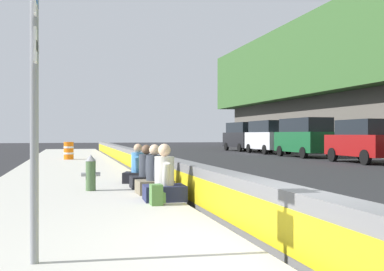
{
  "coord_description": "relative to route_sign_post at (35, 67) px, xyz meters",
  "views": [
    {
      "loc": [
        -5.4,
        2.67,
        1.52
      ],
      "look_at": [
        6.19,
        -0.29,
        1.48
      ],
      "focal_mm": 44.55,
      "sensor_mm": 36.0,
      "label": 1
    }
  ],
  "objects": [
    {
      "name": "ground_plane",
      "position": [
        0.08,
        -3.04,
        -2.23
      ],
      "size": [
        160.0,
        160.0,
        0.0
      ],
      "primitive_type": "plane",
      "color": "#232326",
      "rests_on": "ground"
    },
    {
      "name": "sidewalk_strip",
      "position": [
        0.08,
        -0.39,
        -2.16
      ],
      "size": [
        80.0,
        4.4,
        0.14
      ],
      "primitive_type": "cube",
      "color": "#B5B2A8",
      "rests_on": "ground_plane"
    },
    {
      "name": "jersey_barrier",
      "position": [
        0.08,
        -3.03,
        -1.81
      ],
      "size": [
        76.0,
        0.45,
        0.85
      ],
      "color": "slate",
      "rests_on": "ground_plane"
    },
    {
      "name": "route_sign_post",
      "position": [
        0.0,
        0.0,
        0.0
      ],
      "size": [
        0.44,
        0.09,
        3.6
      ],
      "color": "gray",
      "rests_on": "sidewalk_strip"
    },
    {
      "name": "fire_hydrant",
      "position": [
        6.52,
        -0.84,
        -1.65
      ],
      "size": [
        0.26,
        0.46,
        0.88
      ],
      "color": "#47663D",
      "rests_on": "sidewalk_strip"
    },
    {
      "name": "seated_person_foreground",
      "position": [
        4.38,
        -2.25,
        -1.73
      ],
      "size": [
        0.76,
        0.87,
        1.18
      ],
      "color": "#23284C",
      "rests_on": "sidewalk_strip"
    },
    {
      "name": "seated_person_middle",
      "position": [
        5.58,
        -2.26,
        -1.74
      ],
      "size": [
        0.73,
        0.84,
        1.14
      ],
      "color": "#706651",
      "rests_on": "sidewalk_strip"
    },
    {
      "name": "seated_person_rear",
      "position": [
        6.77,
        -2.25,
        -1.75
      ],
      "size": [
        0.71,
        0.8,
        1.11
      ],
      "color": "black",
      "rests_on": "sidewalk_strip"
    },
    {
      "name": "seated_person_far",
      "position": [
        8.11,
        -2.22,
        -1.75
      ],
      "size": [
        0.87,
        0.95,
        1.1
      ],
      "color": "black",
      "rests_on": "sidewalk_strip"
    },
    {
      "name": "backpack",
      "position": [
        3.8,
        -1.99,
        -1.9
      ],
      "size": [
        0.32,
        0.28,
        0.4
      ],
      "color": "#4C7A3D",
      "rests_on": "sidewalk_strip"
    },
    {
      "name": "construction_barrel",
      "position": [
        21.43,
        -0.27,
        -1.61
      ],
      "size": [
        0.54,
        0.54,
        0.95
      ],
      "color": "orange",
      "rests_on": "sidewalk_strip"
    },
    {
      "name": "parked_car_fourth",
      "position": [
        16.59,
        -15.29,
        -1.05
      ],
      "size": [
        4.83,
        2.12,
        2.28
      ],
      "color": "maroon",
      "rests_on": "ground_plane"
    },
    {
      "name": "parked_car_midline",
      "position": [
        23.13,
        -15.28,
        -0.88
      ],
      "size": [
        5.13,
        2.16,
        2.56
      ],
      "color": "#145128",
      "rests_on": "ground_plane"
    },
    {
      "name": "parked_car_far",
      "position": [
        29.23,
        -15.34,
        -0.88
      ],
      "size": [
        5.1,
        2.11,
        2.56
      ],
      "color": "silver",
      "rests_on": "ground_plane"
    },
    {
      "name": "parked_car_farther",
      "position": [
        34.91,
        -15.36,
        -0.88
      ],
      "size": [
        5.17,
        2.25,
        2.56
      ],
      "color": "black",
      "rests_on": "ground_plane"
    }
  ]
}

